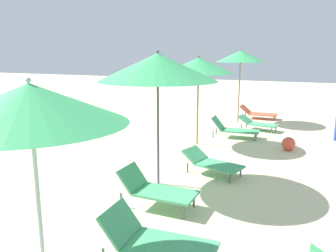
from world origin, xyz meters
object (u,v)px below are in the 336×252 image
(lounger_third_shoreside, at_px, (155,240))
(umbrella_farthest, at_px, (241,56))
(lounger_farthest_shoreside, at_px, (258,113))
(lounger_fourth_shoreside, at_px, (212,162))
(lounger_fifth_shoreside, at_px, (234,129))
(umbrella_third, at_px, (30,104))
(beach_ball, at_px, (288,144))
(umbrella_fifth, at_px, (198,66))
(umbrella_fourth, at_px, (158,67))
(lounger_farthest_inland, at_px, (257,123))
(lounger_fourth_inland, at_px, (155,189))

(lounger_third_shoreside, height_order, umbrella_farthest, umbrella_farthest)
(lounger_farthest_shoreside, bearing_deg, lounger_fourth_shoreside, -88.60)
(lounger_fifth_shoreside, height_order, umbrella_farthest, umbrella_farthest)
(lounger_farthest_shoreside, bearing_deg, lounger_third_shoreside, -87.71)
(umbrella_third, height_order, beach_ball, umbrella_third)
(umbrella_third, relative_size, umbrella_fifth, 0.93)
(umbrella_fourth, bearing_deg, lounger_farthest_inland, 80.98)
(umbrella_third, relative_size, lounger_fifth_shoreside, 1.58)
(umbrella_fourth, bearing_deg, umbrella_farthest, 90.06)
(lounger_third_shoreside, distance_m, beach_ball, 6.39)
(umbrella_fourth, height_order, lounger_farthest_shoreside, umbrella_fourth)
(lounger_third_shoreside, height_order, beach_ball, lounger_third_shoreside)
(umbrella_fifth, distance_m, lounger_farthest_shoreside, 5.50)
(lounger_third_shoreside, relative_size, lounger_farthest_inland, 1.06)
(umbrella_third, xyz_separation_m, beach_ball, (2.11, 7.28, -1.98))
(lounger_fourth_inland, xyz_separation_m, beach_ball, (1.82, 4.85, -0.15))
(lounger_third_shoreside, distance_m, lounger_fourth_inland, 1.61)
(lounger_fourth_shoreside, distance_m, umbrella_farthest, 6.78)
(umbrella_third, height_order, lounger_farthest_inland, umbrella_third)
(lounger_third_shoreside, bearing_deg, umbrella_farthest, 92.84)
(umbrella_farthest, height_order, lounger_farthest_shoreside, umbrella_farthest)
(umbrella_third, bearing_deg, umbrella_fourth, 92.48)
(umbrella_farthest, height_order, beach_ball, umbrella_farthest)
(lounger_fourth_inland, height_order, lounger_farthest_shoreside, lounger_fourth_inland)
(lounger_third_shoreside, distance_m, umbrella_fourth, 3.48)
(lounger_fifth_shoreside, relative_size, lounger_farthest_shoreside, 1.02)
(lounger_fourth_shoreside, bearing_deg, umbrella_fifth, 130.67)
(umbrella_fourth, height_order, lounger_fourth_shoreside, umbrella_fourth)
(lounger_third_shoreside, distance_m, umbrella_farthest, 10.15)
(lounger_fourth_shoreside, relative_size, lounger_farthest_shoreside, 0.96)
(umbrella_fourth, height_order, lounger_fifth_shoreside, umbrella_fourth)
(umbrella_fourth, xyz_separation_m, beach_ball, (2.26, 3.83, -2.25))
(umbrella_third, xyz_separation_m, umbrella_fourth, (-0.15, 3.45, 0.26))
(umbrella_fifth, height_order, lounger_fifth_shoreside, umbrella_fifth)
(umbrella_third, distance_m, lounger_farthest_shoreside, 12.04)
(lounger_farthest_inland, bearing_deg, lounger_fifth_shoreside, -98.76)
(umbrella_fifth, relative_size, beach_ball, 6.82)
(lounger_fourth_shoreside, height_order, lounger_farthest_inland, lounger_fourth_shoreside)
(lounger_fourth_inland, bearing_deg, lounger_farthest_inland, 85.27)
(lounger_third_shoreside, relative_size, umbrella_fourth, 0.56)
(umbrella_fifth, distance_m, lounger_fifth_shoreside, 2.55)
(umbrella_fourth, height_order, beach_ball, umbrella_fourth)
(lounger_fourth_shoreside, distance_m, lounger_fifth_shoreside, 3.67)
(lounger_fourth_inland, distance_m, lounger_farthest_inland, 7.19)
(lounger_third_shoreside, xyz_separation_m, lounger_farthest_inland, (-0.17, 8.61, -0.02))
(lounger_fourth_shoreside, bearing_deg, umbrella_farthest, 111.66)
(umbrella_third, relative_size, lounger_fourth_shoreside, 1.68)
(lounger_fourth_shoreside, height_order, lounger_fourth_inland, lounger_fourth_inland)
(lounger_fourth_inland, height_order, umbrella_fifth, umbrella_fifth)
(umbrella_fourth, relative_size, lounger_fourth_shoreside, 1.89)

